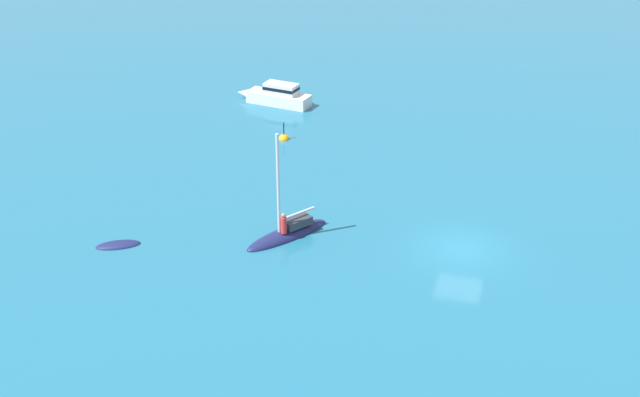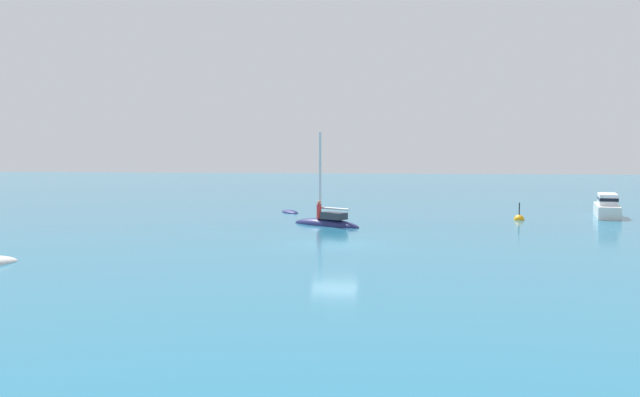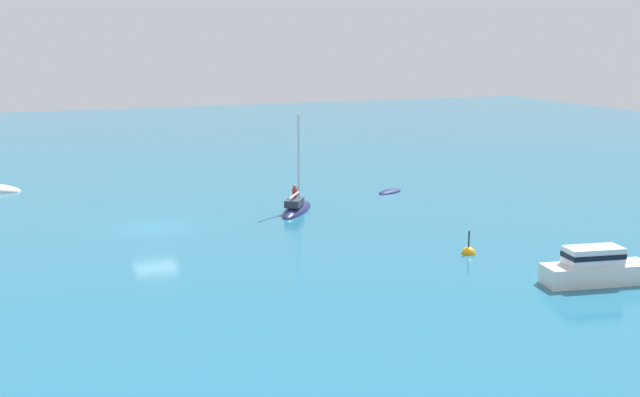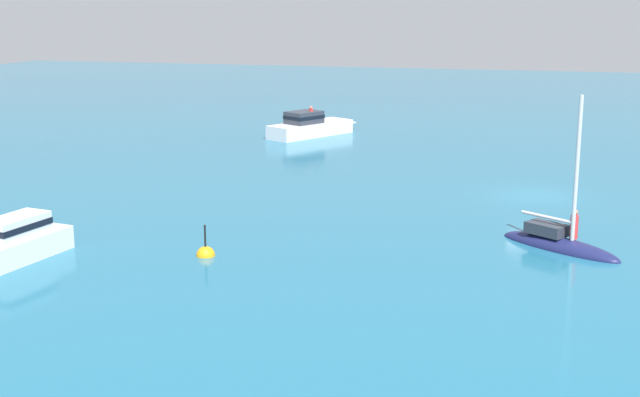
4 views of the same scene
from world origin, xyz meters
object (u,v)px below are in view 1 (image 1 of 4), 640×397
(sloop_1, at_px, (288,233))
(powerboat, at_px, (276,95))
(channel_buoy, at_px, (284,139))
(skiff, at_px, (118,246))

(sloop_1, bearing_deg, powerboat, -125.25)
(channel_buoy, bearing_deg, skiff, -12.91)
(powerboat, distance_m, sloop_1, 21.53)
(skiff, distance_m, channel_buoy, 17.39)
(skiff, height_order, sloop_1, sloop_1)
(powerboat, relative_size, channel_buoy, 3.97)
(sloop_1, height_order, channel_buoy, sloop_1)
(channel_buoy, bearing_deg, powerboat, -157.19)
(skiff, bearing_deg, powerboat, 58.88)
(powerboat, xyz_separation_m, channel_buoy, (6.80, 2.86, -0.71))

